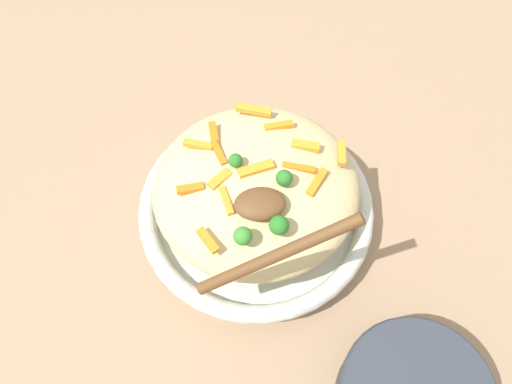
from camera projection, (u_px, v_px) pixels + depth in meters
The scene contains 22 objects.
ground_plane at pixel (256, 220), 0.68m from camera, with size 2.40×2.40×0.00m, color #9E7F60.
serving_bowl at pixel (256, 211), 0.65m from camera, with size 0.30×0.30×0.05m.
pasta_mound at pixel (256, 188), 0.60m from camera, with size 0.25×0.23×0.08m, color #DBC689.
carrot_piece_0 at pixel (257, 172), 0.56m from camera, with size 0.04×0.01×0.01m, color orange.
carrot_piece_1 at pixel (198, 145), 0.58m from camera, with size 0.03×0.01×0.01m, color orange.
carrot_piece_2 at pixel (219, 153), 0.57m from camera, with size 0.03×0.01×0.01m, color orange.
carrot_piece_3 at pixel (190, 188), 0.56m from camera, with size 0.03×0.01×0.01m, color orange.
carrot_piece_4 at pixel (279, 126), 0.60m from camera, with size 0.03×0.01×0.01m, color orange.
carrot_piece_5 at pixel (254, 110), 0.61m from camera, with size 0.04×0.01×0.01m, color orange.
carrot_piece_6 at pixel (220, 179), 0.56m from camera, with size 0.03×0.01×0.01m, color orange.
carrot_piece_7 at pixel (299, 167), 0.57m from camera, with size 0.04×0.01×0.01m, color orange.
carrot_piece_8 at pixel (226, 201), 0.55m from camera, with size 0.03×0.01×0.01m, color orange.
carrot_piece_9 at pixel (317, 182), 0.56m from camera, with size 0.04×0.01×0.01m, color orange.
carrot_piece_10 at pixel (341, 153), 0.58m from camera, with size 0.03×0.01×0.01m, color orange.
carrot_piece_11 at pixel (306, 146), 0.58m from camera, with size 0.03×0.01×0.01m, color orange.
carrot_piece_12 at pixel (214, 136), 0.59m from camera, with size 0.04×0.01×0.01m, color orange.
carrot_piece_13 at pixel (208, 240), 0.53m from camera, with size 0.03×0.01×0.01m, color orange.
broccoli_floret_0 at pixel (279, 225), 0.52m from camera, with size 0.02×0.02×0.03m.
broccoli_floret_1 at pixel (236, 161), 0.56m from camera, with size 0.02×0.02×0.02m.
broccoli_floret_2 at pixel (284, 178), 0.55m from camera, with size 0.02×0.02×0.02m.
broccoli_floret_3 at pixel (243, 236), 0.52m from camera, with size 0.02×0.02×0.03m.
serving_spoon at pixel (263, 222), 0.51m from camera, with size 0.16×0.11×0.09m.
Camera 1 is at (-0.03, -0.29, 0.61)m, focal length 35.39 mm.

